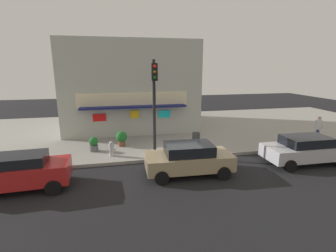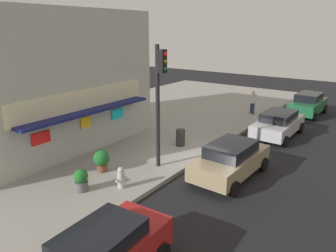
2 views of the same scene
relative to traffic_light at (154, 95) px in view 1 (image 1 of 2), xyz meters
name	(u,v)px [view 1 (image 1 of 2)]	position (x,y,z in m)	size (l,w,h in m)	color
ground_plane	(182,160)	(1.38, -1.01, -3.62)	(61.51, 61.51, 0.00)	black
sidewalk	(160,129)	(1.38, 5.82, -3.53)	(41.00, 13.65, 0.18)	gray
corner_building	(130,85)	(-0.88, 7.53, 0.02)	(10.26, 8.07, 6.94)	#ADB2A8
traffic_light	(154,95)	(0.00, 0.00, 0.00)	(0.32, 0.58, 5.39)	black
fire_hydrant	(111,149)	(-2.52, 0.01, -3.02)	(0.53, 0.29, 0.88)	#B2B2B7
trash_can	(196,139)	(2.79, 0.74, -3.00)	(0.48, 0.48, 0.89)	#2D2D2D
pedestrian	(318,127)	(11.38, 0.12, -2.51)	(0.48, 0.47, 1.71)	navy
potted_plant_by_doorway	(94,144)	(-3.57, 1.09, -2.99)	(0.55, 0.55, 0.89)	#59595B
potted_plant_by_window	(122,138)	(-1.89, 1.75, -2.90)	(0.71, 0.71, 0.98)	brown
parked_car_silver	(305,149)	(7.85, -2.85, -2.83)	(4.49, 2.15, 1.51)	#B7B7BC
parked_car_red	(20,172)	(-6.30, -2.93, -2.79)	(4.08, 2.06, 1.59)	#AD1E1E
parked_car_tan	(189,158)	(1.20, -2.89, -2.81)	(4.27, 2.20, 1.56)	#9E8966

